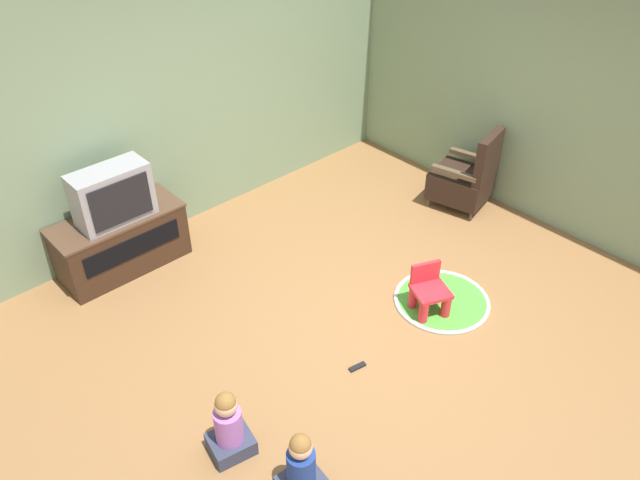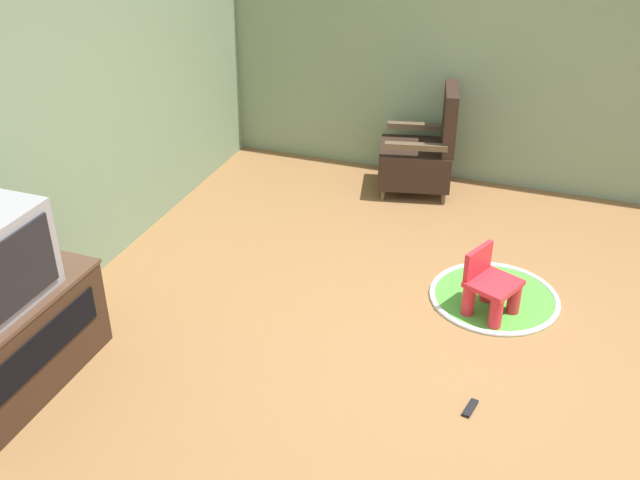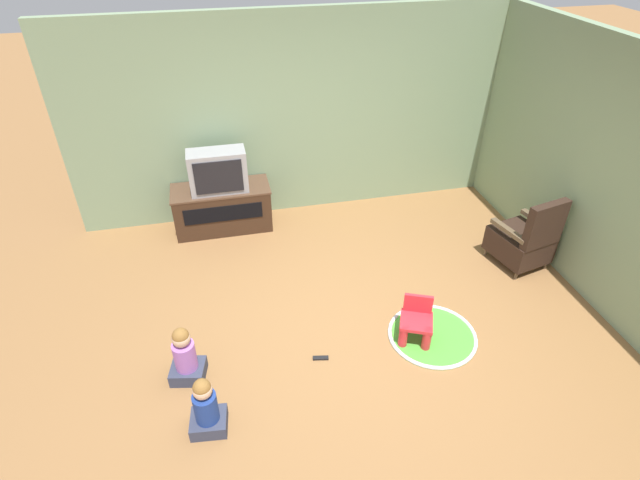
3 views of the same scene
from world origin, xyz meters
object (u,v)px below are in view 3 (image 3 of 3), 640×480
(black_armchair, at_px, (524,240))
(yellow_kid_chair, at_px, (416,324))
(television, at_px, (218,171))
(remote_control, at_px, (321,358))
(tv_cabinet, at_px, (223,207))
(child_watching_center, at_px, (185,357))
(child_watching_left, at_px, (206,408))

(black_armchair, xyz_separation_m, yellow_kid_chair, (-1.66, -0.86, -0.16))
(television, relative_size, remote_control, 4.51)
(yellow_kid_chair, relative_size, remote_control, 2.95)
(tv_cabinet, height_order, black_armchair, black_armchair)
(television, xyz_separation_m, remote_control, (0.73, -2.47, -0.84))
(television, distance_m, child_watching_center, 2.52)
(yellow_kid_chair, bearing_deg, television, 148.85)
(black_armchair, xyz_separation_m, child_watching_center, (-3.86, -0.85, -0.09))
(yellow_kid_chair, height_order, remote_control, yellow_kid_chair)
(black_armchair, relative_size, remote_control, 6.07)
(black_armchair, height_order, child_watching_left, black_armchair)
(television, height_order, yellow_kid_chair, television)
(black_armchair, xyz_separation_m, child_watching_left, (-3.70, -1.44, -0.10))
(television, bearing_deg, child_watching_center, -101.68)
(television, distance_m, yellow_kid_chair, 3.02)
(television, relative_size, black_armchair, 0.74)
(child_watching_center, distance_m, remote_control, 1.25)
(television, distance_m, black_armchair, 3.73)
(black_armchair, bearing_deg, remote_control, 6.49)
(child_watching_center, bearing_deg, television, 89.98)
(yellow_kid_chair, bearing_deg, child_watching_center, -156.51)
(child_watching_left, relative_size, remote_control, 3.72)
(yellow_kid_chair, xyz_separation_m, remote_control, (-0.97, -0.06, -0.18))
(black_armchair, bearing_deg, child_watching_left, 8.49)
(yellow_kid_chair, bearing_deg, black_armchair, 50.96)
(child_watching_left, bearing_deg, tv_cabinet, 90.10)
(tv_cabinet, xyz_separation_m, child_watching_left, (-0.34, -3.04, -0.05))
(black_armchair, relative_size, child_watching_center, 1.59)
(remote_control, bearing_deg, child_watching_left, 37.03)
(child_watching_center, relative_size, remote_control, 3.82)
(tv_cabinet, xyz_separation_m, remote_control, (0.73, -2.52, -0.29))
(child_watching_left, bearing_deg, child_watching_center, 111.67)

